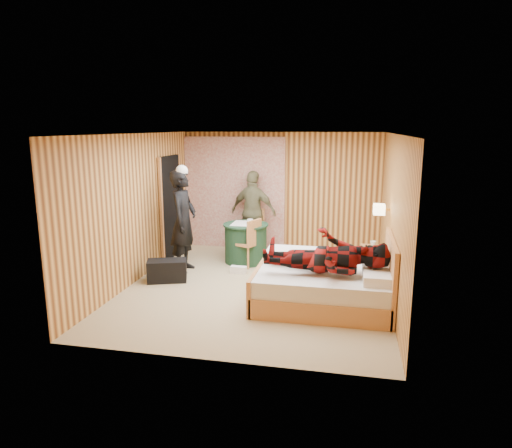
% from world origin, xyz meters
% --- Properties ---
extents(floor, '(4.20, 5.00, 0.01)m').
position_xyz_m(floor, '(0.00, 0.00, 0.00)').
color(floor, tan).
rests_on(floor, ground).
extents(ceiling, '(4.20, 5.00, 0.01)m').
position_xyz_m(ceiling, '(0.00, 0.00, 2.50)').
color(ceiling, white).
rests_on(ceiling, wall_back).
extents(wall_back, '(4.20, 0.02, 2.50)m').
position_xyz_m(wall_back, '(0.00, 2.50, 1.25)').
color(wall_back, '#F0B45C').
rests_on(wall_back, floor).
extents(wall_left, '(0.02, 5.00, 2.50)m').
position_xyz_m(wall_left, '(-2.10, 0.00, 1.25)').
color(wall_left, '#F0B45C').
rests_on(wall_left, floor).
extents(wall_right, '(0.02, 5.00, 2.50)m').
position_xyz_m(wall_right, '(2.10, 0.00, 1.25)').
color(wall_right, '#F0B45C').
rests_on(wall_right, floor).
extents(curtain, '(2.20, 0.08, 2.40)m').
position_xyz_m(curtain, '(-1.00, 2.43, 1.20)').
color(curtain, beige).
rests_on(curtain, floor).
extents(doorway, '(0.06, 0.90, 2.05)m').
position_xyz_m(doorway, '(-2.06, 1.40, 1.02)').
color(doorway, black).
rests_on(doorway, floor).
extents(wall_lamp, '(0.26, 0.24, 0.16)m').
position_xyz_m(wall_lamp, '(1.92, 0.45, 1.30)').
color(wall_lamp, gold).
rests_on(wall_lamp, wall_right).
extents(bed, '(1.98, 1.54, 1.06)m').
position_xyz_m(bed, '(1.13, -0.53, 0.31)').
color(bed, '#E99B5F').
rests_on(bed, floor).
extents(nightstand, '(0.43, 0.59, 0.56)m').
position_xyz_m(nightstand, '(1.88, 0.76, 0.29)').
color(nightstand, '#E99B5F').
rests_on(nightstand, floor).
extents(round_table, '(0.88, 0.88, 0.78)m').
position_xyz_m(round_table, '(-0.51, 1.35, 0.39)').
color(round_table, '#1D4029').
rests_on(round_table, floor).
extents(chair_far, '(0.44, 0.44, 0.93)m').
position_xyz_m(chair_far, '(-0.50, 2.04, 0.54)').
color(chair_far, '#E99B5F').
rests_on(chair_far, floor).
extents(chair_near, '(0.55, 0.55, 0.92)m').
position_xyz_m(chair_near, '(-0.36, 1.07, 0.53)').
color(chair_near, '#E99B5F').
rests_on(chair_near, floor).
extents(duffel_bag, '(0.74, 0.54, 0.37)m').
position_xyz_m(duffel_bag, '(-1.58, -0.03, 0.19)').
color(duffel_bag, black).
rests_on(duffel_bag, floor).
extents(sneaker_left, '(0.29, 0.15, 0.13)m').
position_xyz_m(sneaker_left, '(-0.51, 1.12, 0.06)').
color(sneaker_left, white).
rests_on(sneaker_left, floor).
extents(sneaker_right, '(0.30, 0.13, 0.13)m').
position_xyz_m(sneaker_right, '(-0.48, 0.62, 0.06)').
color(sneaker_right, white).
rests_on(sneaker_right, floor).
extents(woman_standing, '(0.45, 0.69, 1.87)m').
position_xyz_m(woman_standing, '(-1.49, 0.59, 0.93)').
color(woman_standing, black).
rests_on(woman_standing, floor).
extents(man_at_table, '(1.09, 0.67, 1.72)m').
position_xyz_m(man_at_table, '(-0.51, 2.08, 0.86)').
color(man_at_table, '#6E6C49').
rests_on(man_at_table, floor).
extents(man_on_bed, '(0.86, 0.67, 1.77)m').
position_xyz_m(man_on_bed, '(1.15, -0.76, 0.96)').
color(man_on_bed, maroon).
rests_on(man_on_bed, bed).
extents(book_lower, '(0.23, 0.26, 0.02)m').
position_xyz_m(book_lower, '(1.88, 0.71, 0.58)').
color(book_lower, white).
rests_on(book_lower, nightstand).
extents(book_upper, '(0.27, 0.28, 0.02)m').
position_xyz_m(book_upper, '(1.88, 0.71, 0.60)').
color(book_upper, white).
rests_on(book_upper, nightstand).
extents(cup_nightstand, '(0.11, 0.11, 0.09)m').
position_xyz_m(cup_nightstand, '(1.88, 0.89, 0.61)').
color(cup_nightstand, white).
rests_on(cup_nightstand, nightstand).
extents(cup_table, '(0.15, 0.15, 0.10)m').
position_xyz_m(cup_table, '(-0.41, 1.30, 0.83)').
color(cup_table, white).
rests_on(cup_table, round_table).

